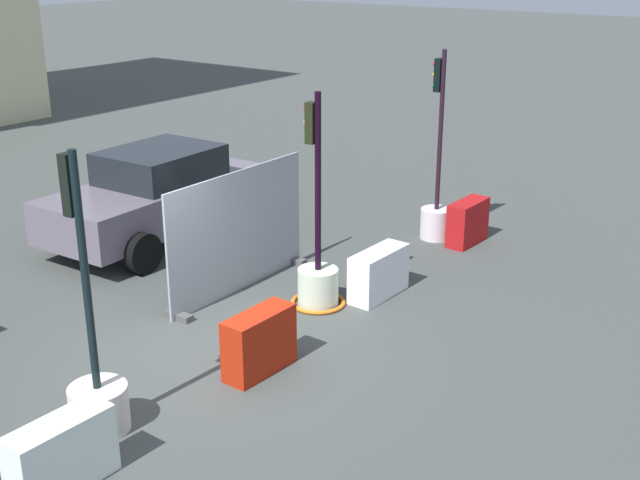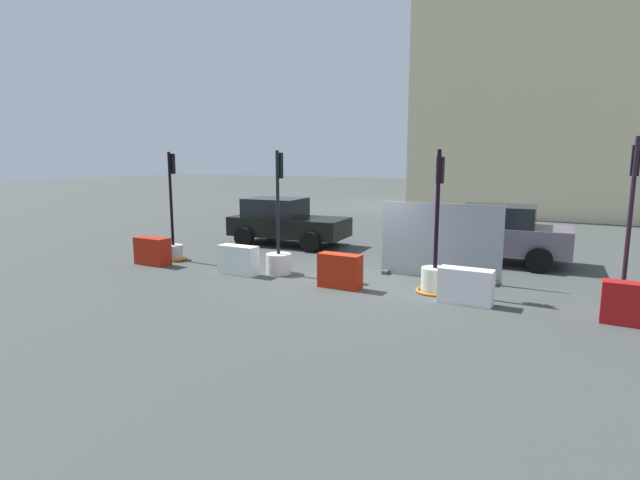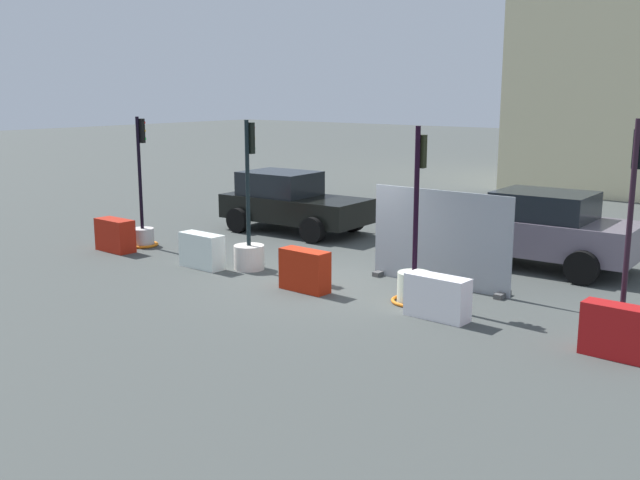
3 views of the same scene
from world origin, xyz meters
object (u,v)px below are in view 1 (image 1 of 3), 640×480
construction_barrier_3 (379,273)px  construction_barrier_4 (468,222)px  car_grey_saloon (157,195)px  traffic_light_3 (436,208)px  construction_barrier_2 (259,342)px  traffic_light_1 (97,387)px  traffic_light_2 (318,273)px  construction_barrier_1 (62,455)px

construction_barrier_3 → construction_barrier_4: 3.07m
car_grey_saloon → traffic_light_3: bearing=-53.6°
construction_barrier_2 → construction_barrier_3: construction_barrier_2 is taller
traffic_light_3 → construction_barrier_2: (-5.96, -0.62, -0.19)m
traffic_light_1 → construction_barrier_3: 5.16m
construction_barrier_4 → car_grey_saloon: bearing=123.5°
construction_barrier_3 → car_grey_saloon: 4.86m
construction_barrier_4 → traffic_light_2: bearing=170.7°
traffic_light_2 → construction_barrier_4: 3.95m
traffic_light_2 → construction_barrier_1: bearing=-173.8°
traffic_light_1 → construction_barrier_1: bearing=-148.9°
traffic_light_1 → construction_barrier_1: traffic_light_1 is taller
traffic_light_3 → construction_barrier_3: traffic_light_3 is taller
construction_barrier_1 → construction_barrier_4: 9.12m
traffic_light_2 → construction_barrier_3: traffic_light_2 is taller
traffic_light_2 → construction_barrier_1: size_ratio=2.92×
traffic_light_2 → construction_barrier_4: bearing=-9.3°
construction_barrier_4 → traffic_light_1: bearing=175.6°
traffic_light_2 → car_grey_saloon: size_ratio=0.74×
traffic_light_3 → construction_barrier_4: 0.66m
traffic_light_2 → construction_barrier_3: size_ratio=2.86×
construction_barrier_1 → construction_barrier_3: bearing=-0.2°
traffic_light_1 → car_grey_saloon: bearing=40.5°
traffic_light_3 → traffic_light_1: bearing=179.9°
construction_barrier_1 → construction_barrier_2: size_ratio=1.06×
traffic_light_2 → construction_barrier_1: 5.26m
construction_barrier_2 → car_grey_saloon: size_ratio=0.24×
construction_barrier_1 → construction_barrier_3: size_ratio=0.98×
construction_barrier_2 → construction_barrier_4: size_ratio=1.07×
traffic_light_3 → construction_barrier_1: size_ratio=3.12×
construction_barrier_3 → construction_barrier_4: size_ratio=1.17×
construction_barrier_1 → car_grey_saloon: bearing=39.2°
construction_barrier_1 → construction_barrier_2: 3.07m
construction_barrier_2 → construction_barrier_3: bearing=0.8°
traffic_light_2 → construction_barrier_3: 1.03m
construction_barrier_2 → construction_barrier_4: bearing=0.0°
construction_barrier_2 → car_grey_saloon: 5.65m
traffic_light_2 → construction_barrier_2: 2.26m
traffic_light_1 → car_grey_saloon: traffic_light_1 is taller
construction_barrier_1 → construction_barrier_2: construction_barrier_2 is taller
traffic_light_1 → construction_barrier_3: traffic_light_1 is taller
traffic_light_1 → construction_barrier_4: bearing=-4.4°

